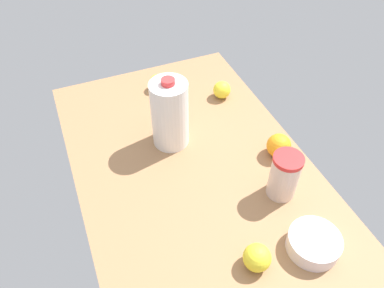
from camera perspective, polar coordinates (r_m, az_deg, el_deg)
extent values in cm
cube|color=#976C47|center=(127.15, 0.00, -3.63)|extent=(120.00, 76.00, 3.00)
cylinder|color=beige|center=(116.42, 13.81, -4.93)|extent=(8.79, 8.79, 14.61)
cylinder|color=red|center=(110.54, 14.52, -2.28)|extent=(9.06, 9.06, 1.40)
cylinder|color=white|center=(125.70, -3.40, 4.54)|extent=(12.59, 12.59, 24.82)
cylinder|color=red|center=(117.42, -3.68, 9.45)|extent=(4.41, 4.41, 1.80)
cylinder|color=silver|center=(111.07, 18.04, -14.18)|extent=(14.56, 14.56, 5.14)
sphere|color=orange|center=(129.73, 13.09, -0.24)|extent=(8.28, 8.28, 8.28)
sphere|color=yellow|center=(155.44, -5.27, 9.31)|extent=(6.63, 6.63, 6.63)
sphere|color=yellow|center=(103.94, 9.88, -16.69)|extent=(7.56, 7.56, 7.56)
sphere|color=yellow|center=(151.09, 4.57, 8.23)|extent=(6.93, 6.93, 6.93)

